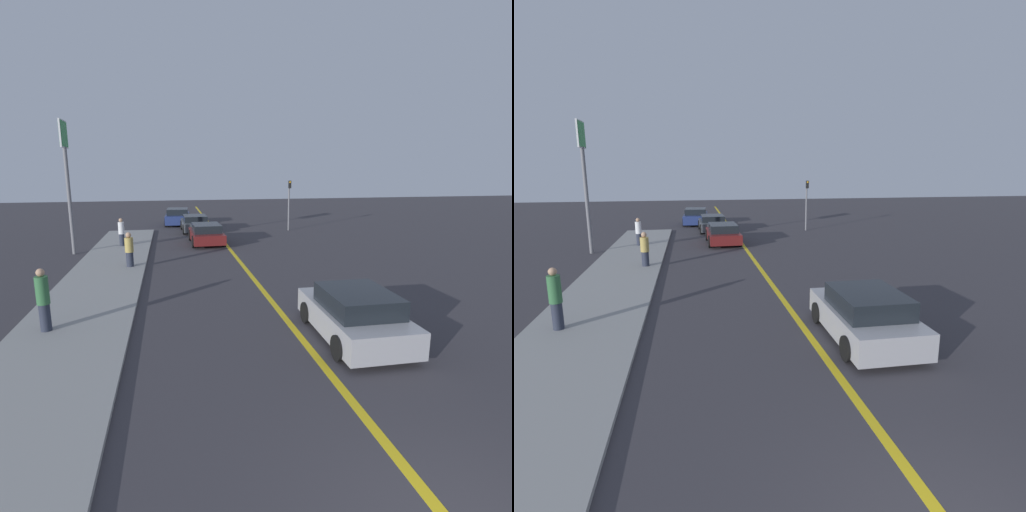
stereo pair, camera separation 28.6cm
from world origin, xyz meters
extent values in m
cube|color=gold|center=(0.00, 18.00, 0.00)|extent=(0.20, 60.00, 0.01)
cube|color=gray|center=(-6.04, 13.66, 0.05)|extent=(3.16, 27.33, 0.11)
cube|color=#9E9EA3|center=(1.37, 6.17, 0.50)|extent=(1.96, 3.98, 0.67)
cube|color=black|center=(1.37, 5.98, 1.08)|extent=(1.69, 2.21, 0.50)
cylinder|color=black|center=(0.52, 7.42, 0.31)|extent=(0.24, 0.62, 0.61)
cylinder|color=black|center=(2.29, 7.37, 0.31)|extent=(0.24, 0.62, 0.61)
cylinder|color=black|center=(0.46, 4.97, 0.31)|extent=(0.24, 0.62, 0.61)
cylinder|color=black|center=(2.23, 4.93, 0.31)|extent=(0.24, 0.62, 0.61)
cube|color=maroon|center=(-1.12, 21.27, 0.48)|extent=(1.93, 4.20, 0.57)
cube|color=black|center=(-1.12, 21.06, 1.00)|extent=(1.67, 2.32, 0.46)
cylinder|color=black|center=(-2.03, 22.54, 0.35)|extent=(0.24, 0.71, 0.71)
cylinder|color=black|center=(-0.28, 22.58, 0.35)|extent=(0.24, 0.71, 0.71)
cylinder|color=black|center=(-1.97, 19.96, 0.35)|extent=(0.24, 0.71, 0.71)
cylinder|color=black|center=(-0.22, 20.00, 0.35)|extent=(0.24, 0.71, 0.71)
cube|color=#4C5156|center=(-1.48, 26.52, 0.49)|extent=(1.93, 4.14, 0.59)
cube|color=black|center=(-1.48, 26.31, 1.00)|extent=(1.67, 2.29, 0.43)
cylinder|color=black|center=(-2.38, 27.76, 0.35)|extent=(0.24, 0.70, 0.69)
cylinder|color=black|center=(-0.64, 27.81, 0.35)|extent=(0.24, 0.70, 0.69)
cylinder|color=black|center=(-2.31, 25.23, 0.35)|extent=(0.24, 0.70, 0.69)
cylinder|color=black|center=(-0.57, 25.27, 0.35)|extent=(0.24, 0.70, 0.69)
cube|color=navy|center=(-2.62, 30.88, 0.52)|extent=(2.12, 4.30, 0.70)
cube|color=black|center=(-2.62, 30.67, 1.11)|extent=(1.79, 2.40, 0.47)
cylinder|color=black|center=(-3.45, 32.23, 0.32)|extent=(0.25, 0.65, 0.64)
cylinder|color=black|center=(-1.65, 32.13, 0.32)|extent=(0.25, 0.65, 0.64)
cylinder|color=black|center=(-3.59, 29.62, 0.32)|extent=(0.25, 0.65, 0.64)
cylinder|color=black|center=(-1.79, 29.53, 0.32)|extent=(0.25, 0.65, 0.64)
cylinder|color=#282D3D|center=(-6.68, 8.09, 0.49)|extent=(0.29, 0.29, 0.76)
cylinder|color=#336B3D|center=(-6.68, 8.09, 1.24)|extent=(0.34, 0.34, 0.76)
sphere|color=tan|center=(-6.68, 8.09, 1.73)|extent=(0.22, 0.22, 0.22)
cylinder|color=#282D3D|center=(-5.13, 15.42, 0.44)|extent=(0.32, 0.32, 0.66)
cylinder|color=tan|center=(-5.13, 15.42, 1.10)|extent=(0.38, 0.38, 0.66)
sphere|color=tan|center=(-5.13, 15.42, 1.55)|extent=(0.25, 0.25, 0.25)
cylinder|color=#282D3D|center=(-6.04, 20.91, 0.46)|extent=(0.29, 0.29, 0.69)
cylinder|color=silver|center=(-6.04, 20.91, 1.15)|extent=(0.34, 0.34, 0.69)
sphere|color=tan|center=(-6.04, 20.91, 1.60)|extent=(0.22, 0.22, 0.22)
cylinder|color=slate|center=(5.44, 25.58, 1.84)|extent=(0.12, 0.12, 3.69)
cube|color=black|center=(5.44, 25.40, 3.41)|extent=(0.18, 0.18, 0.55)
sphere|color=orange|center=(5.44, 25.31, 3.58)|extent=(0.14, 0.14, 0.14)
cylinder|color=slate|center=(-8.37, 19.53, 2.79)|extent=(0.20, 0.20, 5.58)
cube|color=silver|center=(-8.37, 19.53, 6.20)|extent=(0.08, 1.38, 1.38)
cube|color=#238438|center=(-8.37, 19.53, 6.20)|extent=(0.12, 1.26, 1.26)
camera|label=1|loc=(-3.28, -3.07, 4.33)|focal=28.00mm
camera|label=2|loc=(-3.00, -3.12, 4.33)|focal=28.00mm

